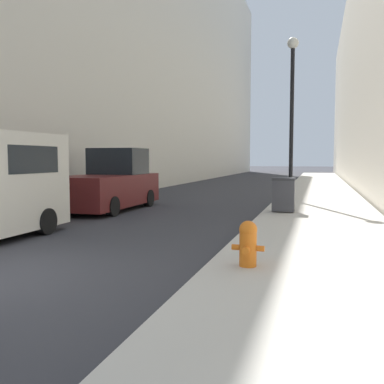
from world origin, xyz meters
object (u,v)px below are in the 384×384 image
(trash_bin, at_px, (284,194))
(lamppost, at_px, (292,104))
(pickup_truck, at_px, (110,184))
(fire_hydrant, at_px, (248,242))

(trash_bin, relative_size, lamppost, 0.17)
(lamppost, xyz_separation_m, pickup_truck, (-6.09, -3.85, -3.11))
(fire_hydrant, bearing_deg, pickup_truck, 130.00)
(fire_hydrant, xyz_separation_m, pickup_truck, (-6.13, 7.31, 0.38))
(lamppost, bearing_deg, pickup_truck, -147.68)
(lamppost, distance_m, pickup_truck, 7.85)
(lamppost, height_order, pickup_truck, lamppost)
(fire_hydrant, bearing_deg, trash_bin, 90.04)
(fire_hydrant, distance_m, trash_bin, 7.13)
(trash_bin, height_order, pickup_truck, pickup_truck)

